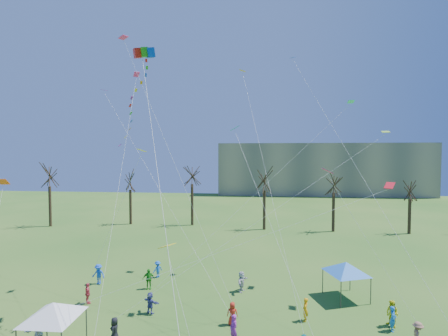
# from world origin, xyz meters

# --- Properties ---
(distant_building) EXTENTS (60.00, 14.00, 15.00)m
(distant_building) POSITION_xyz_m (22.00, 82.00, 7.50)
(distant_building) COLOR gray
(distant_building) RESTS_ON ground
(bare_tree_row) EXTENTS (71.61, 8.98, 10.74)m
(bare_tree_row) POSITION_xyz_m (-1.13, 35.98, 6.91)
(bare_tree_row) COLOR black
(bare_tree_row) RESTS_ON ground
(big_box_kite) EXTENTS (3.73, 6.23, 20.59)m
(big_box_kite) POSITION_xyz_m (-6.00, 8.11, 15.35)
(big_box_kite) COLOR red
(big_box_kite) RESTS_ON ground
(canopy_tent_white) EXTENTS (4.05, 4.05, 3.04)m
(canopy_tent_white) POSITION_xyz_m (-9.66, 3.75, 2.57)
(canopy_tent_white) COLOR #3F3F44
(canopy_tent_white) RESTS_ON ground
(canopy_tent_blue) EXTENTS (3.85, 3.85, 3.04)m
(canopy_tent_blue) POSITION_xyz_m (9.68, 12.59, 2.58)
(canopy_tent_blue) COLOR #3F3F44
(canopy_tent_blue) RESTS_ON ground
(festival_crowd) EXTENTS (26.40, 16.65, 1.82)m
(festival_crowd) POSITION_xyz_m (-0.91, 7.18, 0.85)
(festival_crowd) COLOR #C61840
(festival_crowd) RESTS_ON ground
(small_kites_aloft) EXTENTS (27.11, 18.86, 30.92)m
(small_kites_aloft) POSITION_xyz_m (-0.27, 10.61, 13.25)
(small_kites_aloft) COLOR #EC4A0C
(small_kites_aloft) RESTS_ON ground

